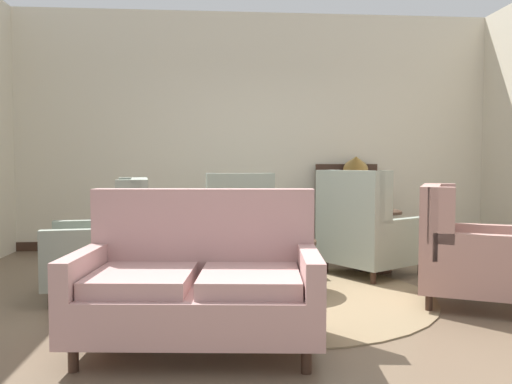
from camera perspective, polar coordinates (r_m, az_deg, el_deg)
The scene contains 14 objects.
ground at distance 4.34m, azimuth 3.20°, elevation -12.41°, with size 9.08×9.08×0.00m, color brown.
wall_back at distance 7.12m, azimuth 0.03°, elevation 6.68°, with size 6.65×0.08×3.20m, color beige.
baseboard_back at distance 7.14m, azimuth 0.06°, elevation -5.74°, with size 6.49×0.03×0.12m, color #382319.
area_rug at distance 4.63m, azimuth 2.69°, elevation -11.35°, with size 2.67×2.67×0.01m, color #847051.
coffee_table at distance 4.72m, azimuth 1.89°, elevation -6.49°, with size 0.78×0.78×0.47m.
porcelain_vase at distance 4.68m, azimuth 2.62°, elevation -3.54°, with size 0.18×0.18×0.33m.
settee at distance 3.34m, azimuth -6.38°, elevation -10.05°, with size 1.58×0.98×0.99m.
armchair_near_sideboard at distance 5.49m, azimuth 12.15°, elevation -4.44°, with size 1.19×1.16×1.10m.
armchair_near_window at distance 4.60m, azimuth 21.70°, elevation -6.30°, with size 1.05×1.06×0.99m.
armchair_beside_settee at distance 4.74m, azimuth -15.89°, elevation -5.83°, with size 0.96×0.90×1.03m.
armchair_far_left at distance 5.85m, azimuth -2.04°, elevation -3.91°, with size 0.79×0.90×1.06m.
side_table at distance 5.75m, azimuth 13.04°, elevation -4.57°, with size 0.56×0.56×0.66m.
sideboard at distance 7.06m, azimuth 10.22°, elevation -2.22°, with size 0.85×0.36×1.16m.
gramophone at distance 6.95m, azimuth 10.85°, elevation 2.81°, with size 0.43×0.50×0.51m.
Camera 1 is at (-0.57, -4.15, 1.17)m, focal length 36.22 mm.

